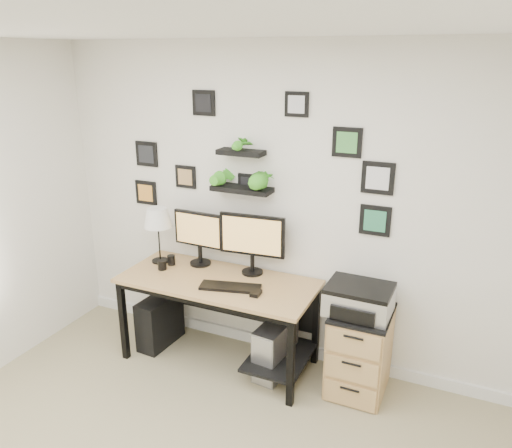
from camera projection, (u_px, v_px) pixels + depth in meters
The scene contains 14 objects.
room at pixel (277, 344), 4.42m from camera, with size 4.00×4.00×4.00m.
desk at pixel (224, 293), 4.09m from camera, with size 1.60×0.70×0.75m.
monitor_left at pixel (199, 234), 4.24m from camera, with size 0.47×0.19×0.47m.
monitor_right at pixel (252, 239), 4.05m from camera, with size 0.55×0.19×0.51m.
keyboard at pixel (230, 287), 3.88m from camera, with size 0.47×0.15×0.02m, color black.
mouse at pixel (256, 293), 3.77m from camera, with size 0.07×0.10×0.03m, color black.
table_lamp at pixel (158, 219), 4.26m from camera, with size 0.24×0.24×0.49m.
mug at pixel (162, 265), 4.21m from camera, with size 0.07×0.07×0.08m, color black.
pen_cup at pixel (171, 260), 4.31m from camera, with size 0.07×0.07×0.09m, color black.
pc_tower_black at pixel (160, 321), 4.45m from camera, with size 0.20×0.45×0.45m, color black.
pc_tower_grey at pixel (275, 349), 4.03m from camera, with size 0.24×0.47×0.44m.
file_cabinet at pixel (359, 351), 3.80m from camera, with size 0.43×0.53×0.67m.
printer at pixel (359, 299), 3.65m from camera, with size 0.47×0.39×0.21m.
wall_decor at pixel (247, 166), 3.96m from camera, with size 2.29×0.18×1.04m.
Camera 1 is at (1.39, -1.59, 2.48)m, focal length 35.00 mm.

